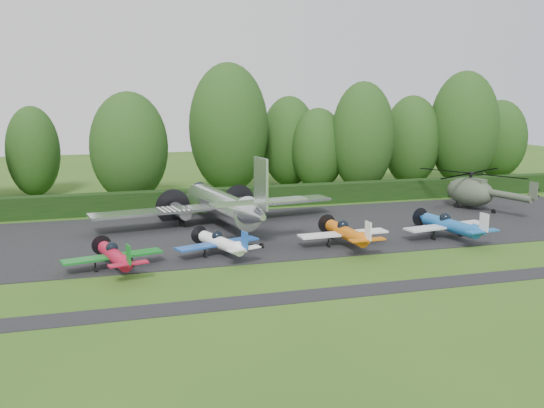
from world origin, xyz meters
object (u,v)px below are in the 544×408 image
object	(u,v)px
helicopter	(470,189)
sign_board	(465,187)
light_plane_red	(115,255)
light_plane_orange	(346,233)
light_plane_blue	(450,225)
light_plane_white	(221,243)
transport_plane	(222,205)

from	to	relation	value
helicopter	sign_board	bearing A→B (deg)	74.11
light_plane_red	light_plane_orange	world-z (taller)	light_plane_orange
light_plane_orange	light_plane_blue	distance (m)	8.63
light_plane_white	light_plane_orange	bearing A→B (deg)	18.96
light_plane_red	light_plane_white	distance (m)	7.34
light_plane_orange	light_plane_blue	size ratio (longest dim) A/B	0.96
light_plane_white	light_plane_blue	distance (m)	17.95
light_plane_blue	sign_board	world-z (taller)	light_plane_blue
light_plane_red	light_plane_blue	xyz separation A→B (m)	(25.14, 1.39, 0.13)
sign_board	light_plane_red	bearing A→B (deg)	-161.59
helicopter	light_plane_red	bearing A→B (deg)	-147.32
light_plane_red	sign_board	world-z (taller)	light_plane_red
sign_board	light_plane_white	bearing A→B (deg)	-158.76
light_plane_white	transport_plane	bearing A→B (deg)	97.12
transport_plane	sign_board	size ratio (longest dim) A/B	6.35
sign_board	light_plane_blue	bearing A→B (deg)	-133.37
light_plane_red	light_plane_orange	bearing A→B (deg)	18.60
light_plane_red	light_plane_white	world-z (taller)	light_plane_red
helicopter	sign_board	xyz separation A→B (m)	(2.89, 5.15, -0.65)
light_plane_red	light_plane_orange	size ratio (longest dim) A/B	0.92
transport_plane	light_plane_blue	bearing A→B (deg)	-20.73
light_plane_red	sign_board	xyz separation A→B (m)	(36.96, 17.07, 0.27)
light_plane_orange	sign_board	xyz separation A→B (m)	(20.44, 15.62, 0.19)
light_plane_red	light_plane_white	xyz separation A→B (m)	(7.19, 1.49, -0.03)
light_plane_blue	helicopter	bearing A→B (deg)	58.49
transport_plane	sign_board	bearing A→B (deg)	22.34
light_plane_white	light_plane_blue	bearing A→B (deg)	18.91
transport_plane	helicopter	bearing A→B (deg)	12.27
light_plane_orange	helicopter	xyz separation A→B (m)	(17.56, 10.48, 0.83)
light_plane_white	sign_board	bearing A→B (deg)	46.87
sign_board	transport_plane	bearing A→B (deg)	-173.35
light_plane_white	light_plane_orange	world-z (taller)	light_plane_orange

